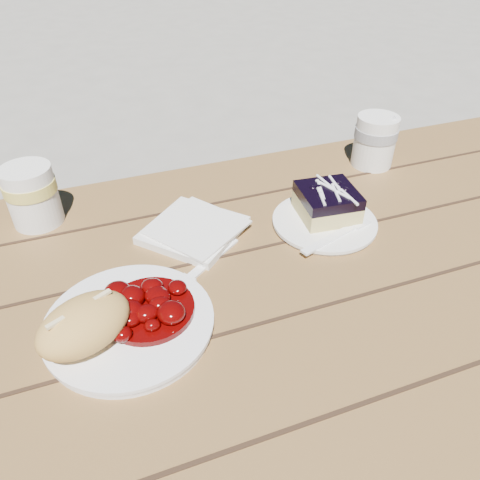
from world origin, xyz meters
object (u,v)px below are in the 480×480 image
object	(u,v)px
coffee_cup	(375,141)
second_cup	(32,196)
main_plate	(130,324)
dessert_plate	(324,223)
blueberry_cake	(327,202)
picnic_table	(352,322)
bread_roll	(84,325)

from	to	relation	value
coffee_cup	second_cup	world-z (taller)	same
main_plate	dessert_plate	bearing A→B (deg)	18.93
main_plate	blueberry_cake	distance (m)	0.41
dessert_plate	picnic_table	bearing A→B (deg)	-77.09
picnic_table	bread_roll	world-z (taller)	bread_roll
bread_roll	dessert_plate	bearing A→B (deg)	19.07
second_cup	bread_roll	bearing A→B (deg)	-80.58
bread_roll	blueberry_cake	xyz separation A→B (m)	(0.44, 0.16, -0.01)
coffee_cup	dessert_plate	bearing A→B (deg)	-140.56
bread_roll	dessert_plate	xyz separation A→B (m)	(0.43, 0.15, -0.04)
blueberry_cake	bread_roll	bearing A→B (deg)	-153.92
blueberry_cake	coffee_cup	distance (m)	0.25
dessert_plate	second_cup	size ratio (longest dim) A/B	1.66
blueberry_cake	dessert_plate	bearing A→B (deg)	-118.01
dessert_plate	blueberry_cake	world-z (taller)	blueberry_cake
dessert_plate	coffee_cup	size ratio (longest dim) A/B	1.66
main_plate	coffee_cup	bearing A→B (deg)	27.24
dessert_plate	blueberry_cake	size ratio (longest dim) A/B	1.68
picnic_table	main_plate	size ratio (longest dim) A/B	8.77
main_plate	coffee_cup	world-z (taller)	coffee_cup
blueberry_cake	second_cup	bearing A→B (deg)	166.05
dessert_plate	second_cup	bearing A→B (deg)	158.44
dessert_plate	coffee_cup	bearing A→B (deg)	39.44
dessert_plate	blueberry_cake	xyz separation A→B (m)	(0.01, 0.01, 0.03)
coffee_cup	main_plate	bearing A→B (deg)	-152.76
main_plate	coffee_cup	distance (m)	0.66
bread_roll	blueberry_cake	size ratio (longest dim) A/B	1.17
main_plate	dessert_plate	xyz separation A→B (m)	(0.37, 0.13, -0.00)
bread_roll	dessert_plate	size ratio (longest dim) A/B	0.70
picnic_table	second_cup	bearing A→B (deg)	149.88
coffee_cup	second_cup	distance (m)	0.69
picnic_table	dessert_plate	bearing A→B (deg)	102.91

